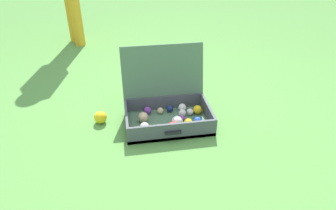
% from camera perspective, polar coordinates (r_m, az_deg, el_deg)
% --- Properties ---
extents(ground_plane, '(16.00, 16.00, 0.00)m').
position_cam_1_polar(ground_plane, '(2.31, 0.65, -2.66)').
color(ground_plane, '#569342').
extents(open_suitcase, '(0.62, 0.51, 0.52)m').
position_cam_1_polar(open_suitcase, '(2.24, -0.01, -0.46)').
color(open_suitcase, '#4C7051').
rests_on(open_suitcase, ground).
extents(stray_ball_on_grass, '(0.09, 0.09, 0.09)m').
position_cam_1_polar(stray_ball_on_grass, '(2.31, -12.54, -2.26)').
color(stray_ball_on_grass, yellow).
rests_on(stray_ball_on_grass, ground).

